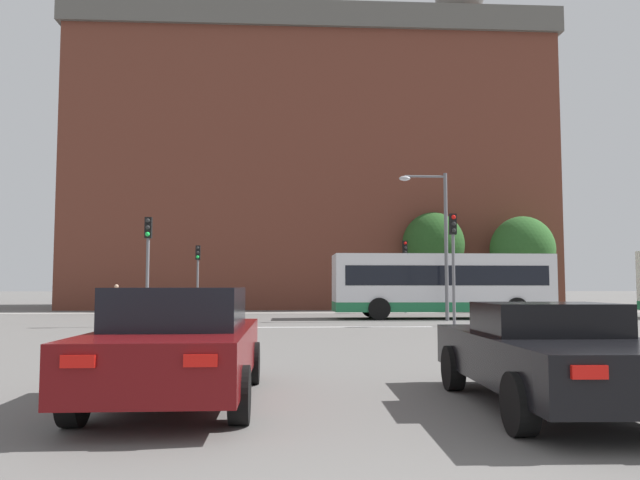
{
  "coord_description": "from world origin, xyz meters",
  "views": [
    {
      "loc": [
        -1.02,
        -2.43,
        1.5
      ],
      "look_at": [
        0.45,
        23.23,
        3.42
      ],
      "focal_mm": 35.0,
      "sensor_mm": 36.0,
      "label": 1
    }
  ],
  "objects_px": {
    "traffic_light_far_left": "(198,267)",
    "traffic_light_near_left": "(148,253)",
    "car_roadster_right": "(551,354)",
    "street_lamp_junction": "(437,229)",
    "pedestrian_waiting": "(116,296)",
    "bus_crossing_lead": "(441,284)",
    "traffic_light_far_right": "(405,264)",
    "car_saloon_left": "(180,343)",
    "traffic_light_near_right": "(453,250)"
  },
  "relations": [
    {
      "from": "car_saloon_left",
      "to": "car_roadster_right",
      "type": "xyz_separation_m",
      "value": [
        4.66,
        -0.72,
        -0.1
      ]
    },
    {
      "from": "pedestrian_waiting",
      "to": "bus_crossing_lead",
      "type": "bearing_deg",
      "value": -54.04
    },
    {
      "from": "traffic_light_far_left",
      "to": "pedestrian_waiting",
      "type": "distance_m",
      "value": 5.09
    },
    {
      "from": "car_saloon_left",
      "to": "pedestrian_waiting",
      "type": "bearing_deg",
      "value": 106.17
    },
    {
      "from": "traffic_light_near_right",
      "to": "traffic_light_near_left",
      "type": "height_order",
      "value": "traffic_light_near_right"
    },
    {
      "from": "car_roadster_right",
      "to": "traffic_light_near_left",
      "type": "bearing_deg",
      "value": 119.19
    },
    {
      "from": "street_lamp_junction",
      "to": "pedestrian_waiting",
      "type": "xyz_separation_m",
      "value": [
        -16.34,
        9.37,
        -3.1
      ]
    },
    {
      "from": "traffic_light_near_left",
      "to": "traffic_light_far_right",
      "type": "bearing_deg",
      "value": 43.38
    },
    {
      "from": "car_saloon_left",
      "to": "bus_crossing_lead",
      "type": "relative_size",
      "value": 0.46
    },
    {
      "from": "traffic_light_far_left",
      "to": "street_lamp_junction",
      "type": "distance_m",
      "value": 14.43
    },
    {
      "from": "traffic_light_far_right",
      "to": "car_saloon_left",
      "type": "bearing_deg",
      "value": -107.1
    },
    {
      "from": "traffic_light_near_right",
      "to": "pedestrian_waiting",
      "type": "xyz_separation_m",
      "value": [
        -16.09,
        12.87,
        -1.94
      ]
    },
    {
      "from": "traffic_light_far_left",
      "to": "street_lamp_junction",
      "type": "xyz_separation_m",
      "value": [
        11.62,
        -8.43,
        1.46
      ]
    },
    {
      "from": "bus_crossing_lead",
      "to": "traffic_light_near_left",
      "type": "bearing_deg",
      "value": -67.25
    },
    {
      "from": "car_saloon_left",
      "to": "traffic_light_near_left",
      "type": "xyz_separation_m",
      "value": [
        -3.77,
        15.45,
        2.02
      ]
    },
    {
      "from": "traffic_light_far_right",
      "to": "street_lamp_junction",
      "type": "bearing_deg",
      "value": -90.99
    },
    {
      "from": "car_roadster_right",
      "to": "street_lamp_junction",
      "type": "height_order",
      "value": "street_lamp_junction"
    },
    {
      "from": "traffic_light_far_right",
      "to": "traffic_light_far_left",
      "type": "relative_size",
      "value": 1.08
    },
    {
      "from": "traffic_light_far_right",
      "to": "street_lamp_junction",
      "type": "distance_m",
      "value": 8.19
    },
    {
      "from": "traffic_light_near_right",
      "to": "pedestrian_waiting",
      "type": "height_order",
      "value": "traffic_light_near_right"
    },
    {
      "from": "car_saloon_left",
      "to": "bus_crossing_lead",
      "type": "height_order",
      "value": "bus_crossing_lead"
    },
    {
      "from": "car_roadster_right",
      "to": "traffic_light_near_left",
      "type": "relative_size",
      "value": 1.11
    },
    {
      "from": "traffic_light_far_right",
      "to": "pedestrian_waiting",
      "type": "xyz_separation_m",
      "value": [
        -16.48,
        1.27,
        -1.82
      ]
    },
    {
      "from": "traffic_light_near_left",
      "to": "traffic_light_far_left",
      "type": "bearing_deg",
      "value": 88.7
    },
    {
      "from": "car_saloon_left",
      "to": "traffic_light_far_left",
      "type": "bearing_deg",
      "value": 97.18
    },
    {
      "from": "bus_crossing_lead",
      "to": "traffic_light_near_right",
      "type": "height_order",
      "value": "traffic_light_near_right"
    },
    {
      "from": "bus_crossing_lead",
      "to": "traffic_light_far_left",
      "type": "bearing_deg",
      "value": -117.75
    },
    {
      "from": "car_saloon_left",
      "to": "traffic_light_far_left",
      "type": "xyz_separation_m",
      "value": [
        -3.51,
        27.15,
        1.83
      ]
    },
    {
      "from": "traffic_light_far_left",
      "to": "traffic_light_near_left",
      "type": "height_order",
      "value": "traffic_light_near_left"
    },
    {
      "from": "street_lamp_junction",
      "to": "traffic_light_far_left",
      "type": "bearing_deg",
      "value": 144.03
    },
    {
      "from": "bus_crossing_lead",
      "to": "traffic_light_far_left",
      "type": "height_order",
      "value": "traffic_light_far_left"
    },
    {
      "from": "bus_crossing_lead",
      "to": "traffic_light_far_right",
      "type": "height_order",
      "value": "traffic_light_far_right"
    },
    {
      "from": "bus_crossing_lead",
      "to": "traffic_light_far_left",
      "type": "distance_m",
      "value": 13.88
    },
    {
      "from": "car_roadster_right",
      "to": "pedestrian_waiting",
      "type": "xyz_separation_m",
      "value": [
        -12.9,
        28.81,
        0.29
      ]
    },
    {
      "from": "traffic_light_near_right",
      "to": "traffic_light_near_left",
      "type": "distance_m",
      "value": 11.63
    },
    {
      "from": "traffic_light_far_right",
      "to": "traffic_light_far_left",
      "type": "bearing_deg",
      "value": 178.35
    },
    {
      "from": "car_saloon_left",
      "to": "traffic_light_near_right",
      "type": "xyz_separation_m",
      "value": [
        7.85,
        15.21,
        2.13
      ]
    },
    {
      "from": "car_saloon_left",
      "to": "pedestrian_waiting",
      "type": "relative_size",
      "value": 2.85
    },
    {
      "from": "car_saloon_left",
      "to": "car_roadster_right",
      "type": "relative_size",
      "value": 1.02
    },
    {
      "from": "car_roadster_right",
      "to": "street_lamp_junction",
      "type": "relative_size",
      "value": 0.7
    },
    {
      "from": "traffic_light_far_left",
      "to": "pedestrian_waiting",
      "type": "xyz_separation_m",
      "value": [
        -4.73,
        0.94,
        -1.64
      ]
    },
    {
      "from": "car_saloon_left",
      "to": "car_roadster_right",
      "type": "bearing_deg",
      "value": -8.95
    },
    {
      "from": "car_roadster_right",
      "to": "traffic_light_near_right",
      "type": "height_order",
      "value": "traffic_light_near_right"
    },
    {
      "from": "traffic_light_near_left",
      "to": "pedestrian_waiting",
      "type": "height_order",
      "value": "traffic_light_near_left"
    },
    {
      "from": "car_saloon_left",
      "to": "traffic_light_far_left",
      "type": "relative_size",
      "value": 1.21
    },
    {
      "from": "traffic_light_far_left",
      "to": "street_lamp_junction",
      "type": "height_order",
      "value": "street_lamp_junction"
    },
    {
      "from": "traffic_light_far_right",
      "to": "street_lamp_junction",
      "type": "relative_size",
      "value": 0.63
    },
    {
      "from": "traffic_light_near_left",
      "to": "traffic_light_near_right",
      "type": "bearing_deg",
      "value": -1.18
    },
    {
      "from": "bus_crossing_lead",
      "to": "traffic_light_far_right",
      "type": "relative_size",
      "value": 2.47
    },
    {
      "from": "street_lamp_junction",
      "to": "car_saloon_left",
      "type": "bearing_deg",
      "value": -113.42
    }
  ]
}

